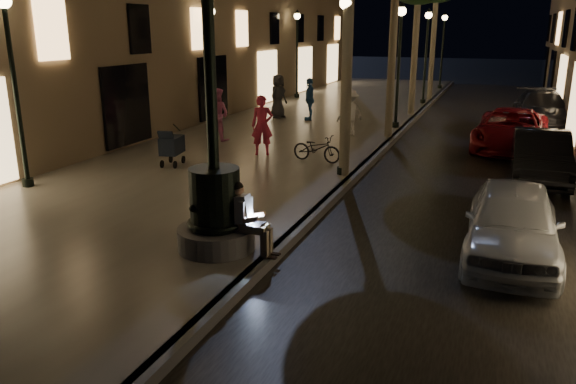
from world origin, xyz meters
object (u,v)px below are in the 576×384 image
at_px(pedestrian_pink, 217,114).
at_px(pedestrian_white, 350,113).
at_px(pedestrian_red, 262,125).
at_px(pedestrian_blue, 310,99).
at_px(lamp_curb_d, 443,41).
at_px(lamp_left_b, 212,49).
at_px(stroller, 172,145).
at_px(lamp_left_a, 12,64).
at_px(lamp_curb_c, 427,44).
at_px(lamp_curb_a, 345,61).
at_px(lamp_left_c, 297,43).
at_px(car_front, 513,222).
at_px(lamp_curb_b, 399,50).
at_px(pedestrian_dark, 278,96).
at_px(fountain_lamppost, 215,195).
at_px(bicycle, 317,148).
at_px(car_second, 540,156).
at_px(car_rear, 541,110).
at_px(car_third, 511,130).
at_px(seated_man_laptop, 247,216).

bearing_deg(pedestrian_pink, pedestrian_white, -139.03).
height_order(pedestrian_red, pedestrian_blue, pedestrian_red).
height_order(lamp_curb_d, pedestrian_red, lamp_curb_d).
bearing_deg(lamp_left_b, stroller, -71.80).
height_order(lamp_curb_d, lamp_left_a, same).
xyz_separation_m(lamp_curb_c, pedestrian_white, (-1.29, -10.34, -2.19)).
distance_m(lamp_curb_a, lamp_left_a, 8.15).
height_order(lamp_curb_c, stroller, lamp_curb_c).
xyz_separation_m(lamp_left_c, car_front, (11.40, -20.05, -2.55)).
bearing_deg(lamp_curb_c, lamp_left_b, -125.37).
bearing_deg(lamp_curb_b, pedestrian_dark, 172.63).
bearing_deg(fountain_lamppost, bicycle, 93.31).
xyz_separation_m(lamp_curb_b, pedestrian_white, (-1.29, -2.34, -2.19)).
distance_m(lamp_curb_a, lamp_left_b, 9.30).
relative_size(lamp_left_b, car_second, 1.18).
distance_m(car_rear, pedestrian_blue, 9.76).
distance_m(fountain_lamppost, lamp_left_a, 7.00).
bearing_deg(car_rear, lamp_curb_c, 137.35).
bearing_deg(pedestrian_pink, car_front, 152.35).
bearing_deg(pedestrian_red, lamp_left_c, 81.71).
height_order(lamp_curb_b, lamp_left_a, same).
height_order(car_front, bicycle, car_front).
distance_m(lamp_curb_a, car_front, 6.43).
xyz_separation_m(lamp_curb_c, bicycle, (-1.12, -14.82, -2.63)).
relative_size(stroller, pedestrian_red, 0.64).
bearing_deg(lamp_curb_a, stroller, -170.70).
xyz_separation_m(fountain_lamppost, lamp_left_b, (-6.40, 12.00, 2.02)).
height_order(lamp_curb_a, pedestrian_white, lamp_curb_a).
height_order(fountain_lamppost, pedestrian_blue, fountain_lamppost).
height_order(car_front, car_rear, car_rear).
bearing_deg(car_rear, lamp_left_a, -131.97).
bearing_deg(lamp_left_c, lamp_left_a, -90.00).
height_order(pedestrian_red, bicycle, pedestrian_red).
xyz_separation_m(fountain_lamppost, pedestrian_blue, (-3.13, 14.54, -0.11)).
xyz_separation_m(lamp_left_b, pedestrian_white, (5.81, -0.34, -2.19)).
height_order(lamp_curb_b, stroller, lamp_curb_b).
height_order(pedestrian_blue, bicycle, pedestrian_blue).
relative_size(fountain_lamppost, lamp_curb_b, 1.08).
bearing_deg(pedestrian_red, car_rear, 25.24).
xyz_separation_m(stroller, car_rear, (10.37, 12.18, -0.05)).
bearing_deg(lamp_left_b, car_second, -18.08).
distance_m(lamp_left_c, pedestrian_red, 15.22).
bearing_deg(lamp_left_b, bicycle, -38.86).
bearing_deg(car_third, car_second, -75.90).
bearing_deg(lamp_curb_c, car_front, -77.89).
xyz_separation_m(lamp_curb_d, car_third, (4.30, -17.96, -2.55)).
distance_m(fountain_lamppost, car_rear, 18.46).
bearing_deg(seated_man_laptop, lamp_curb_c, 89.77).
distance_m(car_third, pedestrian_white, 5.61).
distance_m(lamp_left_b, car_third, 11.68).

